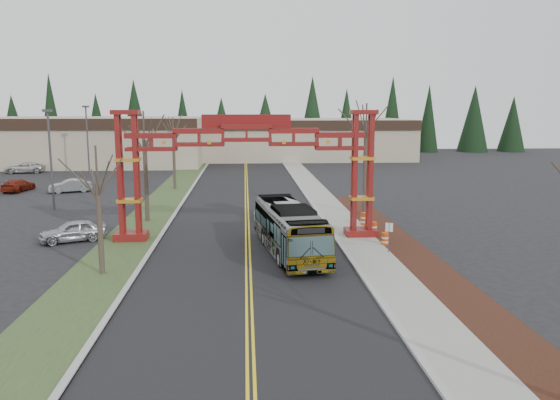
{
  "coord_description": "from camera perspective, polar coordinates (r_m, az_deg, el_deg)",
  "views": [
    {
      "loc": [
        -0.12,
        -19.21,
        9.05
      ],
      "look_at": [
        1.92,
        12.46,
        3.66
      ],
      "focal_mm": 35.0,
      "sensor_mm": 36.0,
      "label": 1
    }
  ],
  "objects": [
    {
      "name": "parked_car_near_a",
      "position": [
        39.91,
        -20.84,
        -3.03
      ],
      "size": [
        4.68,
        3.34,
        1.48
      ],
      "primitive_type": "imported",
      "rotation": [
        0.0,
        0.0,
        5.13
      ],
      "color": "#B3B4BC",
      "rests_on": "ground"
    },
    {
      "name": "ground",
      "position": [
        21.23,
        -3.12,
        -15.61
      ],
      "size": [
        200.0,
        200.0,
        0.0
      ],
      "primitive_type": "plane",
      "color": "black",
      "rests_on": "ground"
    },
    {
      "name": "parked_car_mid_a",
      "position": [
        66.12,
        -25.68,
        1.41
      ],
      "size": [
        2.55,
        4.93,
        1.37
      ],
      "primitive_type": "imported",
      "rotation": [
        0.0,
        0.0,
        3.0
      ],
      "color": "maroon",
      "rests_on": "ground"
    },
    {
      "name": "light_pole_near",
      "position": [
        52.29,
        -22.88,
        4.61
      ],
      "size": [
        0.77,
        0.39,
        8.92
      ],
      "color": "#3F3F44",
      "rests_on": "ground"
    },
    {
      "name": "curb_left",
      "position": [
        45.51,
        -11.23,
        -1.93
      ],
      "size": [
        0.3,
        110.0,
        0.15
      ],
      "primitive_type": "cube",
      "color": "#A9A8A3",
      "rests_on": "ground"
    },
    {
      "name": "barrel_mid",
      "position": [
        39.61,
        9.71,
        -2.98
      ],
      "size": [
        0.54,
        0.54,
        1.0
      ],
      "color": "#D2400B",
      "rests_on": "ground"
    },
    {
      "name": "bare_tree_median_mid",
      "position": [
        44.36,
        -13.99,
        6.04
      ],
      "size": [
        3.42,
        3.42,
        8.8
      ],
      "color": "#382D26",
      "rests_on": "ground"
    },
    {
      "name": "transit_bus",
      "position": [
        34.15,
        0.95,
        -3.04
      ],
      "size": [
        4.15,
        11.47,
        3.12
      ],
      "primitive_type": "imported",
      "rotation": [
        0.0,
        0.0,
        0.14
      ],
      "color": "#B9BCC1",
      "rests_on": "ground"
    },
    {
      "name": "lane_line_left",
      "position": [
        45.12,
        -3.61,
        -1.93
      ],
      "size": [
        0.12,
        100.0,
        0.01
      ],
      "primitive_type": "cube",
      "color": "yellow",
      "rests_on": "road"
    },
    {
      "name": "barrel_north",
      "position": [
        42.55,
        8.81,
        -2.03
      ],
      "size": [
        0.58,
        0.58,
        1.08
      ],
      "color": "#D2400B",
      "rests_on": "ground"
    },
    {
      "name": "curb_right",
      "position": [
        45.54,
        4.31,
        -1.76
      ],
      "size": [
        0.3,
        110.0,
        0.15
      ],
      "primitive_type": "cube",
      "color": "#A9A8A3",
      "rests_on": "ground"
    },
    {
      "name": "road",
      "position": [
        45.12,
        -3.46,
        -1.95
      ],
      "size": [
        12.0,
        110.0,
        0.02
      ],
      "primitive_type": "cube",
      "color": "black",
      "rests_on": "ground"
    },
    {
      "name": "street_sign",
      "position": [
        34.51,
        11.32,
        -3.29
      ],
      "size": [
        0.43,
        0.22,
        2.01
      ],
      "color": "#3F3F44",
      "rests_on": "ground"
    },
    {
      "name": "bare_tree_right_far",
      "position": [
        46.42,
        8.98,
        7.04
      ],
      "size": [
        3.51,
        3.51,
        9.42
      ],
      "color": "#382D26",
      "rests_on": "ground"
    },
    {
      "name": "bare_tree_median_far",
      "position": [
        61.72,
        -11.08,
        6.48
      ],
      "size": [
        3.24,
        3.24,
        8.03
      ],
      "color": "#382D26",
      "rests_on": "ground"
    },
    {
      "name": "silver_sedan",
      "position": [
        45.25,
        -1.57,
        -1.0
      ],
      "size": [
        1.96,
        4.43,
        1.41
      ],
      "primitive_type": "imported",
      "rotation": [
        0.0,
        0.0,
        -0.11
      ],
      "color": "#A5A8AD",
      "rests_on": "ground"
    },
    {
      "name": "bare_tree_median_near",
      "position": [
        30.68,
        -18.54,
        1.69
      ],
      "size": [
        2.99,
        2.99,
        7.08
      ],
      "color": "#382D26",
      "rests_on": "ground"
    },
    {
      "name": "retail_building_west",
      "position": [
        96.08,
        -21.91,
        5.78
      ],
      "size": [
        46.0,
        22.3,
        7.5
      ],
      "color": "#B9AB8E",
      "rests_on": "ground"
    },
    {
      "name": "parked_car_far_a",
      "position": [
        63.17,
        -21.09,
        1.4
      ],
      "size": [
        4.62,
        2.99,
        1.44
      ],
      "primitive_type": "imported",
      "rotation": [
        0.0,
        0.0,
        5.08
      ],
      "color": "#999DA0",
      "rests_on": "ground"
    },
    {
      "name": "retail_building_east",
      "position": [
        99.83,
        2.16,
        6.44
      ],
      "size": [
        38.0,
        20.3,
        7.0
      ],
      "color": "#B9AB8E",
      "rests_on": "ground"
    },
    {
      "name": "lane_line_right",
      "position": [
        45.12,
        -3.3,
        -1.92
      ],
      "size": [
        0.12,
        100.0,
        0.01
      ],
      "primitive_type": "cube",
      "color": "yellow",
      "rests_on": "road"
    },
    {
      "name": "gateway_arch",
      "position": [
        37.33,
        -3.5,
        4.9
      ],
      "size": [
        18.2,
        1.6,
        8.9
      ],
      "color": "maroon",
      "rests_on": "ground"
    },
    {
      "name": "barrel_south",
      "position": [
        36.67,
        10.95,
        -4.08
      ],
      "size": [
        0.51,
        0.51,
        0.94
      ],
      "color": "#D2400B",
      "rests_on": "ground"
    },
    {
      "name": "landscape_strip",
      "position": [
        32.25,
        15.25,
        -6.9
      ],
      "size": [
        2.6,
        50.0,
        0.12
      ],
      "primitive_type": "cube",
      "color": "black",
      "rests_on": "ground"
    },
    {
      "name": "parked_car_far_b",
      "position": [
        84.43,
        -25.15,
        3.06
      ],
      "size": [
        5.52,
        3.0,
        1.47
      ],
      "primitive_type": "imported",
      "rotation": [
        0.0,
        0.0,
        4.82
      ],
      "color": "silver",
      "rests_on": "ground"
    },
    {
      "name": "light_pole_far",
      "position": [
        76.85,
        -19.49,
        6.35
      ],
      "size": [
        0.81,
        0.4,
        9.32
      ],
      "color": "#3F3F44",
      "rests_on": "ground"
    },
    {
      "name": "conifer_treeline",
      "position": [
        111.24,
        -3.53,
        8.29
      ],
      "size": [
        116.1,
        5.6,
        13.0
      ],
      "color": "black",
      "rests_on": "ground"
    },
    {
      "name": "grass_median",
      "position": [
        45.8,
        -13.52,
        -1.99
      ],
      "size": [
        4.0,
        110.0,
        0.08
      ],
      "primitive_type": "cube",
      "color": "#2F4623",
      "rests_on": "ground"
    },
    {
      "name": "sidewalk_right",
      "position": [
        45.76,
        6.11,
        -1.74
      ],
      "size": [
        2.6,
        110.0,
        0.14
      ],
      "primitive_type": "cube",
      "color": "gray",
      "rests_on": "ground"
    }
  ]
}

